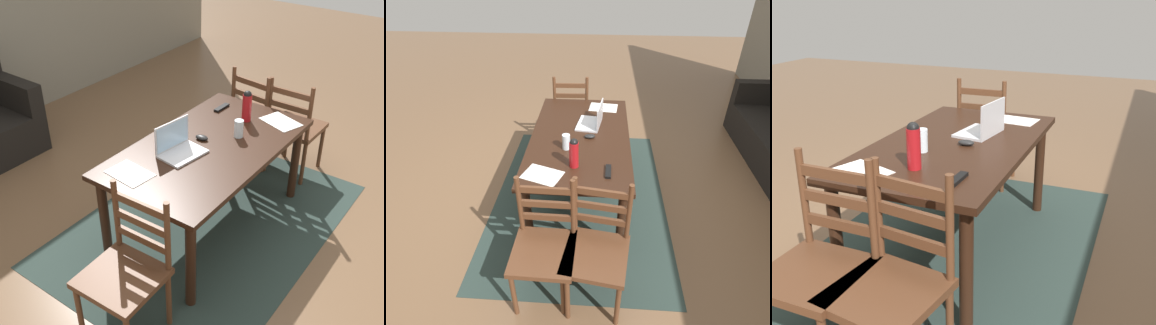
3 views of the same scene
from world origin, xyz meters
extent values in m
plane|color=brown|center=(0.00, 0.00, 0.00)|extent=(14.00, 14.00, 0.00)
cube|color=#283833|center=(0.00, 0.00, 0.00)|extent=(2.51, 1.74, 0.01)
cube|color=black|center=(0.00, 0.00, 0.72)|extent=(1.65, 0.91, 0.04)
cylinder|color=black|center=(-0.75, -0.38, 0.35)|extent=(0.07, 0.07, 0.70)
cylinder|color=black|center=(0.75, -0.38, 0.35)|extent=(0.07, 0.07, 0.70)
cylinder|color=black|center=(-0.75, 0.38, 0.35)|extent=(0.07, 0.07, 0.70)
cylinder|color=black|center=(0.75, 0.38, 0.35)|extent=(0.07, 0.07, 0.70)
cube|color=#56331E|center=(1.16, -0.18, 0.45)|extent=(0.45, 0.45, 0.04)
cylinder|color=#56331E|center=(0.97, 0.01, 0.21)|extent=(0.04, 0.04, 0.43)
cylinder|color=#56331E|center=(0.96, -0.37, 0.21)|extent=(0.04, 0.04, 0.43)
cylinder|color=#56331E|center=(0.96, 0.01, 0.70)|extent=(0.04, 0.04, 0.50)
cylinder|color=#56331E|center=(0.95, -0.37, 0.70)|extent=(0.04, 0.04, 0.50)
cube|color=#56331E|center=(0.96, -0.18, 0.60)|extent=(0.03, 0.36, 0.05)
cube|color=#56331E|center=(0.96, -0.18, 0.72)|extent=(0.03, 0.36, 0.05)
cube|color=#56331E|center=(0.96, -0.18, 0.85)|extent=(0.03, 0.36, 0.05)
cube|color=#56331E|center=(1.16, 0.18, 0.45)|extent=(0.50, 0.50, 0.04)
cylinder|color=#56331E|center=(0.94, 0.02, 0.21)|extent=(0.04, 0.04, 0.43)
cylinder|color=#56331E|center=(0.99, 0.40, 0.70)|extent=(0.04, 0.04, 0.50)
cylinder|color=#56331E|center=(0.93, 0.02, 0.70)|extent=(0.04, 0.04, 0.50)
cube|color=#56331E|center=(0.96, 0.21, 0.60)|extent=(0.08, 0.36, 0.05)
cube|color=#56331E|center=(0.96, 0.21, 0.72)|extent=(0.08, 0.36, 0.05)
cube|color=#56331E|center=(0.96, 0.21, 0.85)|extent=(0.08, 0.36, 0.05)
cube|color=#56331E|center=(-1.16, -0.18, 0.45)|extent=(0.45, 0.45, 0.04)
cylinder|color=#56331E|center=(-1.34, -0.38, 0.21)|extent=(0.04, 0.04, 0.43)
cylinder|color=#56331E|center=(-1.35, 0.00, 0.21)|extent=(0.04, 0.04, 0.43)
cylinder|color=#56331E|center=(-0.96, -0.37, 0.21)|extent=(0.04, 0.04, 0.43)
cylinder|color=#56331E|center=(-0.97, 0.01, 0.21)|extent=(0.04, 0.04, 0.43)
cylinder|color=#56331E|center=(-0.95, -0.37, 0.70)|extent=(0.04, 0.04, 0.50)
cylinder|color=#56331E|center=(-0.96, 0.01, 0.70)|extent=(0.04, 0.04, 0.50)
cube|color=#56331E|center=(-0.96, -0.18, 0.60)|extent=(0.04, 0.36, 0.05)
cube|color=#56331E|center=(-0.96, -0.18, 0.72)|extent=(0.04, 0.36, 0.05)
cube|color=#56331E|center=(-0.96, -0.18, 0.85)|extent=(0.04, 0.36, 0.05)
cube|color=silver|center=(-0.23, 0.07, 0.75)|extent=(0.35, 0.26, 0.02)
cube|color=silver|center=(-0.21, 0.18, 0.86)|extent=(0.32, 0.06, 0.21)
cube|color=#A5CCEA|center=(-0.21, 0.17, 0.86)|extent=(0.29, 0.05, 0.19)
cylinder|color=#A81419|center=(0.50, -0.02, 0.85)|extent=(0.07, 0.07, 0.22)
sphere|color=black|center=(0.50, -0.02, 0.96)|extent=(0.07, 0.07, 0.07)
cylinder|color=silver|center=(0.23, -0.11, 0.81)|extent=(0.07, 0.07, 0.14)
ellipsoid|color=black|center=(0.03, 0.09, 0.76)|extent=(0.07, 0.11, 0.03)
cube|color=black|center=(0.57, 0.26, 0.75)|extent=(0.17, 0.05, 0.02)
cube|color=white|center=(-0.63, 0.21, 0.74)|extent=(0.24, 0.32, 0.00)
cube|color=white|center=(0.64, -0.26, 0.74)|extent=(0.30, 0.35, 0.00)
camera|label=1|loc=(-2.52, -1.67, 2.48)|focal=44.59mm
camera|label=2|loc=(2.68, 0.17, 2.28)|focal=30.84mm
camera|label=3|loc=(2.53, 1.09, 1.63)|focal=43.69mm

